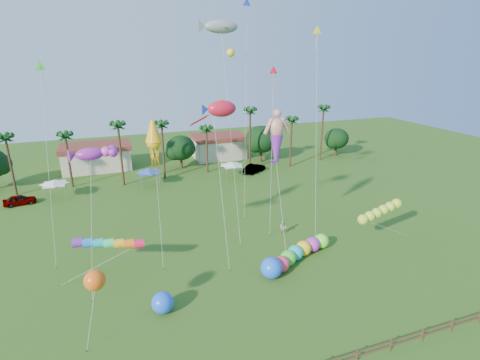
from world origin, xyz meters
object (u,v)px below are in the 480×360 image
object	(u,v)px
caterpillar_inflatable	(294,255)
blue_ball	(163,303)
car_b	(254,168)
spectator_b	(283,228)
car_a	(20,200)

from	to	relation	value
caterpillar_inflatable	blue_ball	world-z (taller)	caterpillar_inflatable
car_b	spectator_b	bearing A→B (deg)	133.83
caterpillar_inflatable	spectator_b	bearing A→B (deg)	48.53
blue_ball	caterpillar_inflatable	bearing A→B (deg)	12.79
caterpillar_inflatable	car_a	bearing A→B (deg)	112.18
car_b	blue_ball	xyz separation A→B (m)	(-22.20, -33.65, 0.14)
car_b	caterpillar_inflatable	distance (m)	31.48
blue_ball	car_b	bearing A→B (deg)	56.59
car_b	spectator_b	distance (m)	24.95
car_a	blue_ball	xyz separation A→B (m)	(15.65, -31.10, 0.21)
spectator_b	car_a	bearing A→B (deg)	-169.73
blue_ball	spectator_b	bearing A→B (deg)	30.55
car_a	car_b	bearing A→B (deg)	-95.28
car_b	caterpillar_inflatable	bearing A→B (deg)	133.32
spectator_b	car_b	bearing A→B (deg)	120.31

